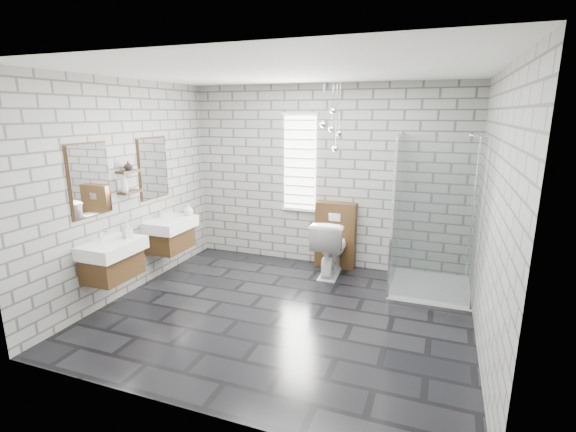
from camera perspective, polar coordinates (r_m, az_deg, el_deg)
The scene contains 20 objects.
floor at distance 5.04m, azimuth -0.77°, elevation -13.16°, with size 4.20×3.60×0.02m, color black.
ceiling at distance 4.51m, azimuth -0.89°, elevation 19.33°, with size 4.20×3.60×0.02m, color white.
wall_back at distance 6.28m, azimuth 5.17°, elevation 5.31°, with size 4.20×0.02×2.70m, color #9C9C96.
wall_front at distance 3.02m, azimuth -13.33°, elevation -4.50°, with size 4.20×0.02×2.70m, color #9C9C96.
wall_left at distance 5.68m, azimuth -21.12°, elevation 3.52°, with size 0.02×3.60×2.70m, color #9C9C96.
wall_right at distance 4.32m, azimuth 26.31°, elevation -0.07°, with size 0.02×3.60×2.70m, color #9C9C96.
vanity_left at distance 5.25m, azimuth -23.20°, elevation -4.16°, with size 0.47×0.70×1.57m.
vanity_right at distance 6.07m, azimuth -16.05°, elevation -1.22°, with size 0.47×0.70×1.57m.
shelf_lower at distance 5.60m, azimuth -20.81°, elevation 3.09°, with size 0.14×0.30×0.03m, color #4B3117.
shelf_upper at distance 5.56m, azimuth -21.04°, elevation 5.72°, with size 0.14×0.30×0.03m, color #4B3117.
window at distance 6.34m, azimuth 1.63°, elevation 7.27°, with size 0.56×0.05×1.48m.
cistern_panel at distance 6.31m, azimuth 6.54°, elevation -2.60°, with size 0.60×0.20×1.00m, color #4B3117.
flush_plate at distance 6.13m, azimuth 6.37°, elevation -0.17°, with size 0.18×0.01×0.12m, color silver.
shower_enclosure at distance 5.66m, azimuth 18.13°, elevation -5.15°, with size 1.00×1.00×2.03m.
pendant_cluster at distance 5.74m, azimuth 6.13°, elevation 11.82°, with size 0.27×0.26×0.93m.
toilet at distance 6.05m, azimuth 5.79°, elevation -4.20°, with size 0.46×0.81×0.82m, color white.
soap_bottle_a at distance 5.26m, azimuth -21.13°, elevation -1.70°, with size 0.09×0.10×0.21m, color #B2B2B2.
soap_bottle_b at distance 6.16m, azimuth -13.46°, elevation 0.87°, with size 0.13×0.13×0.17m, color #B2B2B2.
soap_bottle_c at distance 5.50m, azimuth -21.49°, elevation 4.18°, with size 0.09×0.09×0.22m, color #B2B2B2.
vase at distance 5.55m, azimuth -21.02°, elevation 6.44°, with size 0.11×0.11×0.11m, color #B2B2B2.
Camera 1 is at (1.62, -4.18, 2.29)m, focal length 26.00 mm.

